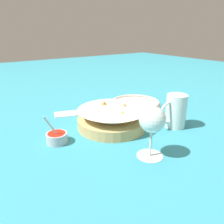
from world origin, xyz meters
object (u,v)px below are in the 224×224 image
sauce_cup (57,137)px  wine_glass (152,122)px  beer_mug (175,112)px  side_plate (135,102)px  food_basket (112,118)px

sauce_cup → wine_glass: wine_glass is taller
beer_mug → side_plate: bearing=-100.8°
beer_mug → food_basket: bearing=-35.0°
food_basket → sauce_cup: size_ratio=2.61×
sauce_cup → beer_mug: beer_mug is taller
wine_glass → beer_mug: 0.24m
beer_mug → side_plate: (-0.05, -0.28, -0.05)m
beer_mug → side_plate: 0.29m
beer_mug → side_plate: beer_mug is taller
food_basket → wine_glass: 0.23m
food_basket → beer_mug: size_ratio=2.07×
food_basket → side_plate: 0.28m
sauce_cup → beer_mug: (-0.39, 0.13, 0.04)m
sauce_cup → food_basket: bearing=179.9°
food_basket → side_plate: bearing=-147.6°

